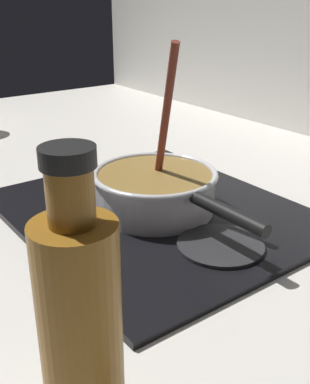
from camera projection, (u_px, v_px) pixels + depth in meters
ground at (102, 234)px, 0.86m from camera, size 2.40×1.60×0.04m
hob_plate at (155, 212)px, 0.89m from camera, size 0.56×0.48×0.01m
burner_ring at (155, 208)px, 0.89m from camera, size 0.17×0.17×0.01m
spare_burner at (220, 245)px, 0.76m from camera, size 0.14×0.14×0.01m
cooking_pan at (156, 189)px, 0.87m from camera, size 0.38×0.23×0.31m
sauce_bottle at (81, 334)px, 0.40m from camera, size 0.07×0.07×0.29m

